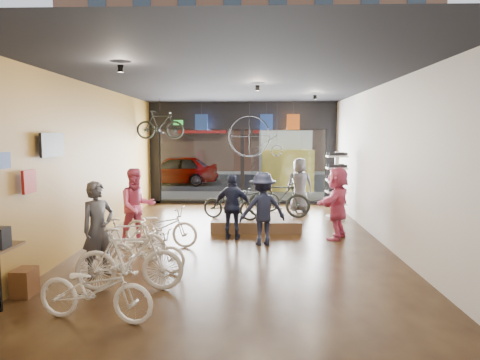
{
  "coord_description": "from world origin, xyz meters",
  "views": [
    {
      "loc": [
        0.4,
        -10.17,
        2.58
      ],
      "look_at": [
        0.05,
        1.4,
        1.37
      ],
      "focal_mm": 32.0,
      "sensor_mm": 36.0,
      "label": 1
    }
  ],
  "objects_px": {
    "floor_bike_3": "(127,240)",
    "display_bike_mid": "(279,199)",
    "display_platform": "(256,222)",
    "floor_bike_1": "(129,259)",
    "customer_5": "(337,203)",
    "hung_bike": "(160,125)",
    "customer_3": "(263,209)",
    "customer_4": "(300,185)",
    "penny_farthing": "(258,138)",
    "street_car": "(175,170)",
    "customer_0": "(98,229)",
    "floor_bike_4": "(161,226)",
    "display_bike_left": "(231,204)",
    "floor_bike_2": "(146,251)",
    "sunglasses_rack": "(336,186)",
    "box_truck": "(284,159)",
    "display_bike_right": "(253,197)",
    "floor_bike_0": "(95,289)",
    "customer_2": "(233,207)",
    "customer_1": "(137,207)"
  },
  "relations": [
    {
      "from": "floor_bike_3",
      "to": "display_bike_mid",
      "type": "xyz_separation_m",
      "value": [
        3.27,
        3.29,
        0.37
      ]
    },
    {
      "from": "display_platform",
      "to": "floor_bike_1",
      "type": "bearing_deg",
      "value": -112.98
    },
    {
      "from": "customer_5",
      "to": "hung_bike",
      "type": "xyz_separation_m",
      "value": [
        -5.23,
        3.78,
        2.02
      ]
    },
    {
      "from": "display_platform",
      "to": "customer_3",
      "type": "relative_size",
      "value": 1.4
    },
    {
      "from": "customer_4",
      "to": "penny_farthing",
      "type": "height_order",
      "value": "penny_farthing"
    },
    {
      "from": "street_car",
      "to": "customer_0",
      "type": "bearing_deg",
      "value": 5.01
    },
    {
      "from": "floor_bike_4",
      "to": "penny_farthing",
      "type": "relative_size",
      "value": 0.97
    },
    {
      "from": "floor_bike_3",
      "to": "penny_farthing",
      "type": "bearing_deg",
      "value": -28.95
    },
    {
      "from": "floor_bike_4",
      "to": "display_bike_left",
      "type": "distance_m",
      "value": 2.37
    },
    {
      "from": "floor_bike_2",
      "to": "sunglasses_rack",
      "type": "xyz_separation_m",
      "value": [
        4.57,
        5.22,
        0.63
      ]
    },
    {
      "from": "box_truck",
      "to": "floor_bike_4",
      "type": "relative_size",
      "value": 4.0
    },
    {
      "from": "floor_bike_4",
      "to": "display_bike_mid",
      "type": "relative_size",
      "value": 1.02
    },
    {
      "from": "floor_bike_1",
      "to": "display_bike_right",
      "type": "bearing_deg",
      "value": -23.85
    },
    {
      "from": "floor_bike_0",
      "to": "customer_2",
      "type": "xyz_separation_m",
      "value": [
        1.69,
        4.78,
        0.36
      ]
    },
    {
      "from": "display_bike_left",
      "to": "display_bike_mid",
      "type": "bearing_deg",
      "value": -60.1
    },
    {
      "from": "floor_bike_1",
      "to": "customer_0",
      "type": "height_order",
      "value": "customer_0"
    },
    {
      "from": "display_platform",
      "to": "display_bike_left",
      "type": "xyz_separation_m",
      "value": [
        -0.68,
        -0.38,
        0.58
      ]
    },
    {
      "from": "customer_1",
      "to": "floor_bike_0",
      "type": "bearing_deg",
      "value": -113.82
    },
    {
      "from": "floor_bike_4",
      "to": "display_bike_right",
      "type": "relative_size",
      "value": 1.07
    },
    {
      "from": "customer_0",
      "to": "customer_2",
      "type": "relative_size",
      "value": 1.07
    },
    {
      "from": "customer_5",
      "to": "customer_3",
      "type": "bearing_deg",
      "value": -42.78
    },
    {
      "from": "customer_0",
      "to": "box_truck",
      "type": "bearing_deg",
      "value": 21.41
    },
    {
      "from": "street_car",
      "to": "floor_bike_4",
      "type": "xyz_separation_m",
      "value": [
        1.96,
        -12.46,
        -0.3
      ]
    },
    {
      "from": "floor_bike_2",
      "to": "floor_bike_4",
      "type": "relative_size",
      "value": 0.88
    },
    {
      "from": "customer_2",
      "to": "customer_4",
      "type": "bearing_deg",
      "value": -113.12
    },
    {
      "from": "street_car",
      "to": "box_truck",
      "type": "xyz_separation_m",
      "value": [
        5.63,
        -1.0,
        0.63
      ]
    },
    {
      "from": "customer_4",
      "to": "hung_bike",
      "type": "xyz_separation_m",
      "value": [
        -4.69,
        0.1,
        2.01
      ]
    },
    {
      "from": "street_car",
      "to": "hung_bike",
      "type": "bearing_deg",
      "value": 7.13
    },
    {
      "from": "floor_bike_2",
      "to": "floor_bike_3",
      "type": "bearing_deg",
      "value": 52.0
    },
    {
      "from": "display_bike_left",
      "to": "customer_1",
      "type": "bearing_deg",
      "value": 145.71
    },
    {
      "from": "box_truck",
      "to": "display_bike_left",
      "type": "height_order",
      "value": "box_truck"
    },
    {
      "from": "street_car",
      "to": "sunglasses_rack",
      "type": "height_order",
      "value": "sunglasses_rack"
    },
    {
      "from": "display_bike_right",
      "to": "box_truck",
      "type": "bearing_deg",
      "value": -21.45
    },
    {
      "from": "display_bike_left",
      "to": "customer_4",
      "type": "relative_size",
      "value": 0.89
    },
    {
      "from": "street_car",
      "to": "floor_bike_0",
      "type": "height_order",
      "value": "street_car"
    },
    {
      "from": "customer_0",
      "to": "floor_bike_2",
      "type": "bearing_deg",
      "value": -32.61
    },
    {
      "from": "display_platform",
      "to": "display_bike_mid",
      "type": "height_order",
      "value": "display_bike_mid"
    },
    {
      "from": "floor_bike_0",
      "to": "floor_bike_1",
      "type": "xyz_separation_m",
      "value": [
        0.14,
        1.16,
        0.09
      ]
    },
    {
      "from": "display_bike_left",
      "to": "customer_4",
      "type": "height_order",
      "value": "customer_4"
    },
    {
      "from": "display_bike_right",
      "to": "penny_farthing",
      "type": "relative_size",
      "value": 0.91
    },
    {
      "from": "box_truck",
      "to": "customer_2",
      "type": "bearing_deg",
      "value": -100.71
    },
    {
      "from": "box_truck",
      "to": "customer_2",
      "type": "relative_size",
      "value": 4.35
    },
    {
      "from": "customer_2",
      "to": "floor_bike_0",
      "type": "bearing_deg",
      "value": 75.81
    },
    {
      "from": "floor_bike_0",
      "to": "floor_bike_4",
      "type": "height_order",
      "value": "floor_bike_4"
    },
    {
      "from": "display_platform",
      "to": "display_bike_mid",
      "type": "bearing_deg",
      "value": -11.79
    },
    {
      "from": "customer_2",
      "to": "street_car",
      "type": "bearing_deg",
      "value": -67.62
    },
    {
      "from": "floor_bike_2",
      "to": "display_bike_right",
      "type": "relative_size",
      "value": 0.93
    },
    {
      "from": "floor_bike_4",
      "to": "customer_3",
      "type": "distance_m",
      "value": 2.42
    },
    {
      "from": "display_bike_mid",
      "to": "customer_1",
      "type": "bearing_deg",
      "value": 125.43
    },
    {
      "from": "floor_bike_3",
      "to": "customer_5",
      "type": "xyz_separation_m",
      "value": [
        4.66,
        2.15,
        0.44
      ]
    }
  ]
}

